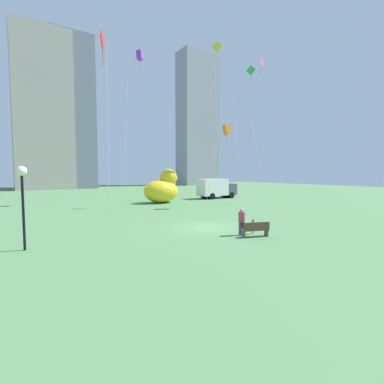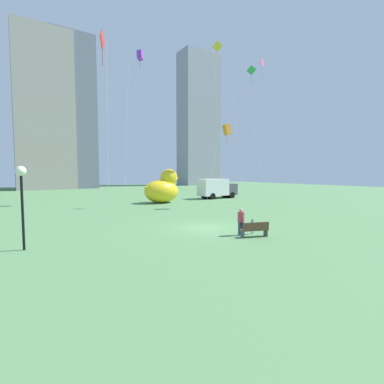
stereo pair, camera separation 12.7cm
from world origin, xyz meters
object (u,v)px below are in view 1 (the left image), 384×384
kite_purple (139,57)px  lamppost (22,184)px  person_child (253,226)px  kite_green (249,79)px  box_truck (216,189)px  giant_inflatable_duck (162,188)px  kite_orange (227,130)px  kite_red (103,49)px  kite_pink (261,72)px  kite_yellow (217,57)px  person_adult (242,220)px  park_bench (256,229)px

kite_purple → lamppost: bearing=-128.4°
person_child → kite_green: size_ratio=0.05×
person_child → box_truck: 23.89m
box_truck → kite_purple: kite_purple is taller
giant_inflatable_duck → kite_green: (10.64, -4.19, 14.23)m
kite_orange → kite_purple: 14.65m
person_child → kite_orange: bearing=56.5°
kite_red → kite_orange: bearing=15.8°
lamppost → kite_green: (26.22, 11.14, 12.81)m
kite_pink → kite_green: size_ratio=1.06×
lamppost → box_truck: size_ratio=0.70×
person_child → kite_yellow: (7.85, 13.46, 16.41)m
giant_inflatable_duck → kite_yellow: size_ratio=0.27×
person_adult → kite_green: 25.89m
kite_pink → lamppost: bearing=-159.2°
kite_red → giant_inflatable_duck: bearing=48.4°
person_adult → giant_inflatable_duck: size_ratio=0.32×
giant_inflatable_duck → kite_red: bearing=-131.6°
person_child → kite_pink: size_ratio=0.05×
kite_orange → box_truck: bearing=57.3°
park_bench → person_adult: size_ratio=1.04×
kite_pink → kite_orange: 12.32m
kite_red → park_bench: bearing=-50.4°
lamppost → kite_pink: 32.58m
kite_yellow → box_truck: bearing=51.5°
kite_orange → kite_purple: size_ratio=0.48×
giant_inflatable_duck → kite_green: kite_green is taller
giant_inflatable_duck → kite_orange: bearing=-64.4°
giant_inflatable_duck → kite_red: (-10.53, -11.87, 10.18)m
box_truck → kite_orange: (-5.69, -8.85, 6.93)m
box_truck → kite_yellow: (-5.20, -6.53, 15.49)m
person_adult → kite_green: bearing=44.1°
box_truck → kite_yellow: bearing=-128.5°
giant_inflatable_duck → kite_purple: 16.31m
person_adult → person_child: (0.84, -0.14, -0.40)m
box_truck → kite_orange: 12.60m
kite_pink → box_truck: bearing=113.7°
box_truck → kite_green: (1.20, -5.23, 14.59)m
giant_inflatable_duck → kite_pink: size_ratio=0.27×
person_adult → box_truck: bearing=55.0°
lamppost → kite_yellow: (19.82, 9.83, 13.70)m
person_child → giant_inflatable_duck: 19.34m
giant_inflatable_duck → kite_pink: kite_pink is taller
lamppost → kite_red: size_ratio=0.31×
lamppost → kite_pink: size_ratio=0.22×
park_bench → kite_green: kite_green is taller
person_adult → kite_green: (15.09, 14.62, 15.12)m
person_child → kite_red: (-6.92, 7.08, 11.48)m
park_bench → kite_green: 26.43m
giant_inflatable_duck → box_truck: giant_inflatable_duck is taller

